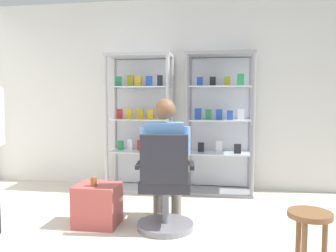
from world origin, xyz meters
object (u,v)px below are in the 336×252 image
at_px(display_cabinet_right, 219,123).
at_px(display_cabinet_left, 141,121).
at_px(office_chair, 165,191).
at_px(tea_glass, 94,182).
at_px(storage_crate, 98,205).
at_px(seated_shopkeeper, 166,156).
at_px(wooden_stool, 310,224).

bearing_deg(display_cabinet_right, display_cabinet_left, -179.97).
distance_m(office_chair, tea_glass, 0.72).
xyz_separation_m(display_cabinet_right, storage_crate, (-1.21, -1.46, -0.75)).
bearing_deg(display_cabinet_right, office_chair, -108.40).
relative_size(office_chair, storage_crate, 2.24).
relative_size(display_cabinet_left, seated_shopkeeper, 1.47).
height_order(office_chair, tea_glass, office_chair).
bearing_deg(storage_crate, display_cabinet_left, 85.79).
bearing_deg(display_cabinet_right, seated_shopkeeper, -111.11).
bearing_deg(storage_crate, office_chair, -3.74).
bearing_deg(wooden_stool, office_chair, 152.32).
relative_size(display_cabinet_left, office_chair, 1.98).
distance_m(display_cabinet_left, tea_glass, 1.61).
relative_size(display_cabinet_left, storage_crate, 4.43).
height_order(display_cabinet_left, display_cabinet_right, same).
distance_m(office_chair, wooden_stool, 1.34).
distance_m(storage_crate, wooden_stool, 2.01).
bearing_deg(storage_crate, wooden_stool, -19.46).
height_order(display_cabinet_right, storage_crate, display_cabinet_right).
height_order(display_cabinet_right, seated_shopkeeper, display_cabinet_right).
bearing_deg(seated_shopkeeper, display_cabinet_right, 68.89).
relative_size(display_cabinet_right, tea_glass, 20.85).
distance_m(display_cabinet_left, storage_crate, 1.65).
bearing_deg(tea_glass, seated_shopkeeper, 14.39).
xyz_separation_m(display_cabinet_left, display_cabinet_right, (1.10, 0.00, -0.00)).
bearing_deg(seated_shopkeeper, tea_glass, -165.61).
xyz_separation_m(office_chair, tea_glass, (-0.72, -0.02, 0.07)).
bearing_deg(storage_crate, seated_shopkeeper, 9.60).
distance_m(display_cabinet_left, seated_shopkeeper, 1.49).
bearing_deg(office_chair, wooden_stool, -27.68).
bearing_deg(display_cabinet_right, tea_glass, -128.63).
xyz_separation_m(display_cabinet_left, office_chair, (0.60, -1.51, -0.57)).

